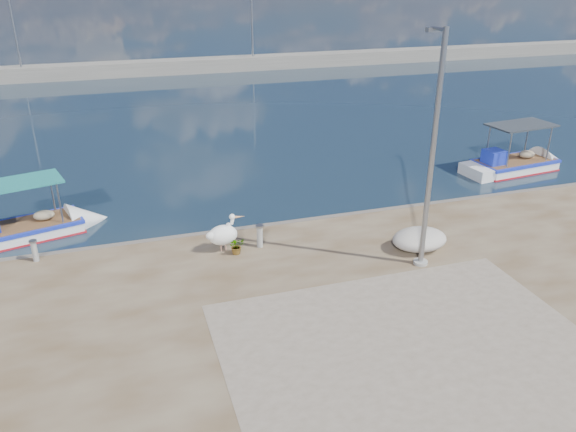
# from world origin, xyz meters

# --- Properties ---
(ground) EXTENTS (1400.00, 1400.00, 0.00)m
(ground) POSITION_xyz_m (0.00, 0.00, 0.00)
(ground) COLOR #162635
(ground) RESTS_ON ground
(quay_patch) EXTENTS (9.00, 7.00, 0.01)m
(quay_patch) POSITION_xyz_m (1.00, -3.00, 0.50)
(quay_patch) COLOR gray
(quay_patch) RESTS_ON quay
(breakwater) EXTENTS (120.00, 2.20, 7.50)m
(breakwater) POSITION_xyz_m (-0.00, 40.00, 0.60)
(breakwater) COLOR gray
(breakwater) RESTS_ON ground
(boat_left) EXTENTS (5.32, 2.92, 2.44)m
(boat_left) POSITION_xyz_m (-8.63, 7.71, 0.19)
(boat_left) COLOR white
(boat_left) RESTS_ON ground
(boat_right) EXTENTS (5.62, 2.36, 2.63)m
(boat_right) POSITION_xyz_m (12.71, 8.41, 0.21)
(boat_right) COLOR white
(boat_right) RESTS_ON ground
(pelican) EXTENTS (1.29, 0.70, 1.23)m
(pelican) POSITION_xyz_m (-2.25, 3.53, 1.08)
(pelican) COLOR tan
(pelican) RESTS_ON quay
(lamp_post) EXTENTS (0.44, 0.96, 7.00)m
(lamp_post) POSITION_xyz_m (3.36, 0.85, 3.80)
(lamp_post) COLOR gray
(lamp_post) RESTS_ON quay
(bollard_near) EXTENTS (0.26, 0.26, 0.78)m
(bollard_near) POSITION_xyz_m (-1.08, 3.44, 0.92)
(bollard_near) COLOR gray
(bollard_near) RESTS_ON quay
(bollard_far) EXTENTS (0.23, 0.23, 0.71)m
(bollard_far) POSITION_xyz_m (-7.99, 4.60, 0.89)
(bollard_far) COLOR gray
(bollard_far) RESTS_ON quay
(potted_plant) EXTENTS (0.58, 0.53, 0.55)m
(potted_plant) POSITION_xyz_m (-1.91, 3.20, 0.78)
(potted_plant) COLOR #33722D
(potted_plant) RESTS_ON quay
(net_pile_d) EXTENTS (1.82, 1.37, 0.68)m
(net_pile_d) POSITION_xyz_m (3.81, 1.74, 0.84)
(net_pile_d) COLOR beige
(net_pile_d) RESTS_ON quay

